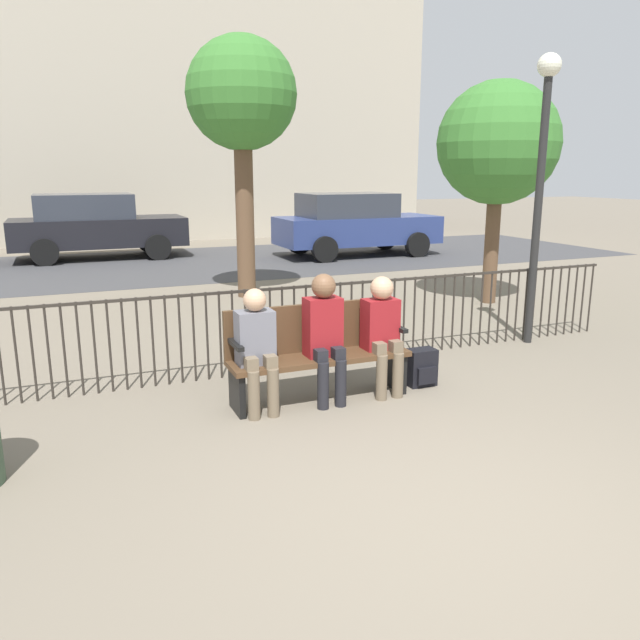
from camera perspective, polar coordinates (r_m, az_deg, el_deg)
ground_plane at (r=4.33m, az=12.17°, el=-16.98°), size 80.00×80.00×0.00m
park_bench at (r=6.04m, az=-0.29°, el=-2.65°), size 1.77×0.45×0.92m
seated_person_0 at (r=5.67m, az=-5.80°, el=-2.19°), size 0.34×0.39×1.15m
seated_person_1 at (r=5.88m, az=0.43°, el=-0.98°), size 0.34×0.39×1.24m
seated_person_2 at (r=6.15m, az=5.73°, el=-0.73°), size 0.34×0.39×1.18m
backpack at (r=6.55m, az=9.25°, el=-4.33°), size 0.30×0.23×0.39m
fence_railing at (r=6.87m, az=-3.43°, el=-0.13°), size 9.01×0.03×0.95m
tree_0 at (r=10.77m, az=15.97°, el=15.17°), size 1.96×1.96×3.59m
tree_1 at (r=11.05m, az=-7.18°, el=19.43°), size 1.85×1.85×4.35m
lamp_post at (r=8.29m, az=19.65°, el=13.91°), size 0.28×0.28×3.53m
street_surface at (r=15.34m, az=-14.24°, el=4.93°), size 24.00×6.00×0.01m
parked_car_0 at (r=16.46m, az=3.17°, el=8.81°), size 4.20×1.94×1.62m
parked_car_1 at (r=16.86m, az=-19.87°, el=8.15°), size 4.20×1.94×1.62m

